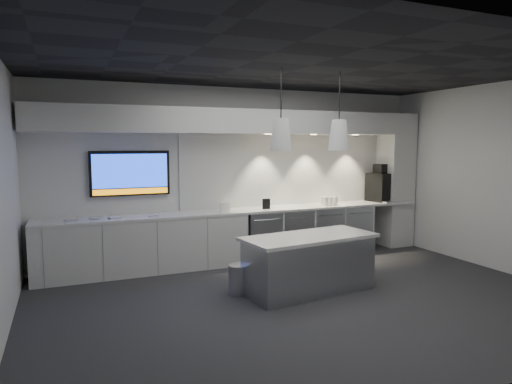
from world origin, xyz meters
name	(u,v)px	position (x,y,z in m)	size (l,w,h in m)	color
floor	(308,300)	(0.00, 0.00, 0.00)	(7.00, 7.00, 0.00)	#2D2D30
ceiling	(311,65)	(0.00, 0.00, 3.00)	(7.00, 7.00, 0.00)	black
wall_back	(240,174)	(0.00, 2.50, 1.50)	(7.00, 7.00, 0.00)	silver
wall_front	(471,214)	(0.00, -2.50, 1.50)	(7.00, 7.00, 0.00)	silver
wall_right	(505,178)	(3.50, 0.00, 1.50)	(7.00, 7.00, 0.00)	silver
back_counter	(247,211)	(0.00, 2.17, 0.88)	(6.80, 0.65, 0.04)	silver
left_base_cabinets	(144,245)	(-1.75, 2.17, 0.43)	(3.30, 0.63, 0.86)	silver
fridge_unit_a	(260,235)	(0.25, 2.17, 0.42)	(0.60, 0.61, 0.85)	#9CA0A5
fridge_unit_b	(292,233)	(0.88, 2.17, 0.42)	(0.60, 0.61, 0.85)	#9CA0A5
fridge_unit_c	(322,230)	(1.51, 2.17, 0.42)	(0.60, 0.61, 0.85)	#9CA0A5
fridge_unit_d	(350,228)	(2.14, 2.17, 0.42)	(0.60, 0.61, 0.85)	#9CA0A5
backsplash	(300,169)	(1.20, 2.48, 1.55)	(4.60, 0.03, 1.30)	silver
soffit	(246,122)	(0.00, 2.20, 2.40)	(6.90, 0.60, 0.40)	silver
column	(395,180)	(3.20, 2.20, 1.30)	(0.55, 0.55, 2.60)	silver
wall_tv	(130,173)	(-1.90, 2.45, 1.56)	(1.25, 0.07, 0.72)	black
island	(309,263)	(0.17, 0.30, 0.40)	(1.94, 1.02, 0.79)	#9CA0A5
bin	(239,279)	(-0.75, 0.58, 0.20)	(0.29, 0.29, 0.40)	#9CA0A5
coffee_machine	(381,186)	(2.85, 2.20, 1.20)	(0.47, 0.63, 0.73)	black
sign_black	(266,204)	(0.34, 2.11, 0.99)	(0.14, 0.02, 0.18)	black
sign_white	(225,207)	(-0.42, 2.13, 0.97)	(0.18, 0.02, 0.14)	silver
cup_cluster	(329,201)	(1.60, 2.08, 0.98)	(0.29, 0.19, 0.16)	white
tray_a	(71,220)	(-2.81, 2.13, 0.91)	(0.16, 0.16, 0.03)	#BDBDBD
tray_b	(96,218)	(-2.47, 2.15, 0.91)	(0.16, 0.16, 0.03)	#BDBDBD
tray_c	(114,218)	(-2.20, 2.10, 0.91)	(0.16, 0.16, 0.03)	#BDBDBD
tray_d	(153,215)	(-1.62, 2.10, 0.91)	(0.16, 0.16, 0.03)	#BDBDBD
pendant_left	(281,134)	(-0.27, 0.30, 2.15)	(0.29, 0.29, 1.12)	silver
pendant_right	(339,135)	(0.61, 0.30, 2.15)	(0.29, 0.29, 1.12)	silver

